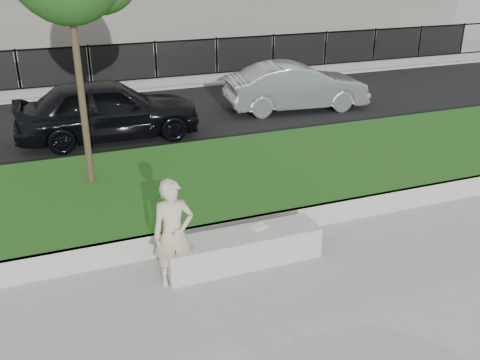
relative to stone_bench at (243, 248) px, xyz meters
name	(u,v)px	position (x,y,z in m)	size (l,w,h in m)	color
ground	(239,279)	(-0.21, -0.40, -0.24)	(90.00, 90.00, 0.00)	gray
grass_bank	(183,188)	(-0.21, 2.60, -0.04)	(34.00, 4.00, 0.40)	#15370D
grass_kerb	(216,234)	(-0.21, 0.64, -0.04)	(34.00, 0.08, 0.40)	#A9A69E
street	(130,120)	(-0.21, 8.10, -0.22)	(34.00, 7.00, 0.04)	black
far_pavement	(106,84)	(-0.21, 12.60, -0.18)	(34.00, 3.00, 0.12)	gray
iron_fence	(109,76)	(-0.21, 11.60, 0.30)	(32.00, 0.30, 1.50)	slate
stone_bench	(243,248)	(0.00, 0.00, 0.00)	(2.39, 0.60, 0.49)	#A9A69E
man	(173,234)	(-1.10, -0.15, 0.55)	(0.58, 0.38, 1.59)	beige
book	(259,227)	(0.31, 0.11, 0.26)	(0.25, 0.18, 0.03)	beige
car_dark	(108,109)	(-0.98, 6.61, 0.56)	(1.80, 4.47, 1.52)	black
car_silver	(296,87)	(4.59, 7.34, 0.48)	(1.45, 4.16, 1.37)	gray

